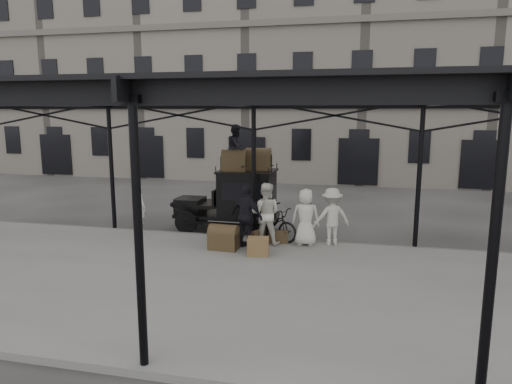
% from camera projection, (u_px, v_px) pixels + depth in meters
% --- Properties ---
extents(ground, '(120.00, 120.00, 0.00)m').
position_uv_depth(ground, '(238.00, 260.00, 12.97)').
color(ground, '#383533').
rests_on(ground, ground).
extents(platform, '(28.00, 8.00, 0.15)m').
position_uv_depth(platform, '(216.00, 283.00, 11.04)').
color(platform, slate).
rests_on(platform, ground).
extents(canopy, '(22.50, 9.00, 4.74)m').
position_uv_depth(canopy, '(217.00, 93.00, 10.51)').
color(canopy, black).
rests_on(canopy, ground).
extents(building_frontage, '(64.00, 8.00, 14.00)m').
position_uv_depth(building_frontage, '(311.00, 66.00, 29.02)').
color(building_frontage, slate).
rests_on(building_frontage, ground).
extents(taxi, '(3.65, 1.55, 2.18)m').
position_uv_depth(taxi, '(238.00, 198.00, 15.87)').
color(taxi, black).
rests_on(taxi, ground).
extents(porter_left, '(0.70, 0.58, 1.64)m').
position_uv_depth(porter_left, '(139.00, 208.00, 15.39)').
color(porter_left, beige).
rests_on(porter_left, platform).
extents(porter_midleft, '(0.93, 0.73, 1.90)m').
position_uv_depth(porter_midleft, '(265.00, 214.00, 13.90)').
color(porter_midleft, silver).
rests_on(porter_midleft, platform).
extents(porter_centre, '(0.91, 0.66, 1.73)m').
position_uv_depth(porter_centre, '(306.00, 217.00, 13.80)').
color(porter_centre, beige).
rests_on(porter_centre, platform).
extents(porter_official, '(1.21, 0.88, 1.91)m').
position_uv_depth(porter_official, '(247.00, 216.00, 13.51)').
color(porter_official, black).
rests_on(porter_official, platform).
extents(porter_right, '(1.30, 1.05, 1.76)m').
position_uv_depth(porter_right, '(332.00, 217.00, 13.82)').
color(porter_right, beige).
rests_on(porter_right, platform).
extents(bicycle, '(2.10, 1.46, 1.05)m').
position_uv_depth(bicycle, '(270.00, 223.00, 14.45)').
color(bicycle, black).
rests_on(bicycle, platform).
extents(porter_roof, '(0.61, 0.78, 1.56)m').
position_uv_depth(porter_roof, '(236.00, 147.00, 15.48)').
color(porter_roof, black).
rests_on(porter_roof, taxi).
extents(steamer_trunk_roof_near, '(0.88, 0.62, 0.60)m').
position_uv_depth(steamer_trunk_roof_near, '(234.00, 162.00, 15.43)').
color(steamer_trunk_roof_near, '#4D3E24').
rests_on(steamer_trunk_roof_near, taxi).
extents(steamer_trunk_roof_far, '(0.91, 0.61, 0.63)m').
position_uv_depth(steamer_trunk_roof_far, '(258.00, 161.00, 15.70)').
color(steamer_trunk_roof_far, '#4D3E24').
rests_on(steamer_trunk_roof_far, taxi).
extents(steamer_trunk_platform, '(0.87, 0.56, 0.62)m').
position_uv_depth(steamer_trunk_platform, '(224.00, 239.00, 13.45)').
color(steamer_trunk_platform, '#4D3E24').
rests_on(steamer_trunk_platform, platform).
extents(wicker_hamper, '(0.67, 0.54, 0.50)m').
position_uv_depth(wicker_hamper, '(258.00, 246.00, 12.91)').
color(wicker_hamper, olive).
rests_on(wicker_hamper, platform).
extents(suitcase_upright, '(0.36, 0.61, 0.45)m').
position_uv_depth(suitcase_upright, '(258.00, 237.00, 13.93)').
color(suitcase_upright, '#4D3E24').
rests_on(suitcase_upright, platform).
extents(suitcase_flat, '(0.62, 0.27, 0.40)m').
position_uv_depth(suitcase_flat, '(278.00, 237.00, 14.07)').
color(suitcase_flat, '#4D3E24').
rests_on(suitcase_flat, platform).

